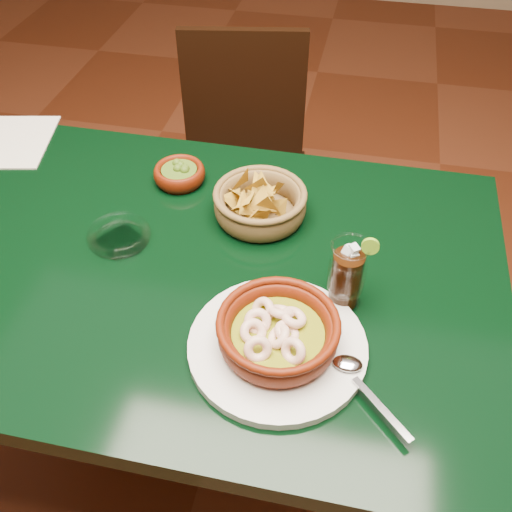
% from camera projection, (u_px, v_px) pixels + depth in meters
% --- Properties ---
extents(ground, '(7.00, 7.00, 0.00)m').
position_uv_depth(ground, '(209.00, 449.00, 1.61)').
color(ground, '#471C0C').
rests_on(ground, ground).
extents(dining_table, '(1.20, 0.80, 0.75)m').
position_uv_depth(dining_table, '(191.00, 295.00, 1.16)').
color(dining_table, black).
rests_on(dining_table, ground).
extents(dining_chair, '(0.46, 0.46, 0.86)m').
position_uv_depth(dining_chair, '(243.00, 166.00, 1.78)').
color(dining_chair, black).
rests_on(dining_chair, ground).
extents(shrimp_plate, '(0.37, 0.29, 0.08)m').
position_uv_depth(shrimp_plate, '(278.00, 336.00, 0.92)').
color(shrimp_plate, silver).
rests_on(shrimp_plate, dining_table).
extents(chip_basket, '(0.22, 0.22, 0.14)m').
position_uv_depth(chip_basket, '(260.00, 203.00, 1.16)').
color(chip_basket, brown).
rests_on(chip_basket, dining_table).
extents(guacamole_ramekin, '(0.13, 0.13, 0.04)m').
position_uv_depth(guacamole_ramekin, '(179.00, 173.00, 1.25)').
color(guacamole_ramekin, '#4D1304').
rests_on(guacamole_ramekin, dining_table).
extents(cola_drink, '(0.13, 0.13, 0.15)m').
position_uv_depth(cola_drink, '(347.00, 275.00, 0.97)').
color(cola_drink, white).
rests_on(cola_drink, dining_table).
extents(glass_ashtray, '(0.13, 0.13, 0.03)m').
position_uv_depth(glass_ashtray, '(119.00, 236.00, 1.12)').
color(glass_ashtray, white).
rests_on(glass_ashtray, dining_table).
extents(paper_menu, '(0.21, 0.26, 0.00)m').
position_uv_depth(paper_menu, '(14.00, 141.00, 1.38)').
color(paper_menu, beige).
rests_on(paper_menu, dining_table).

